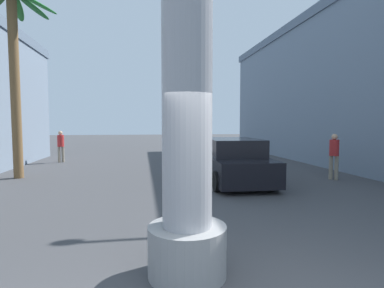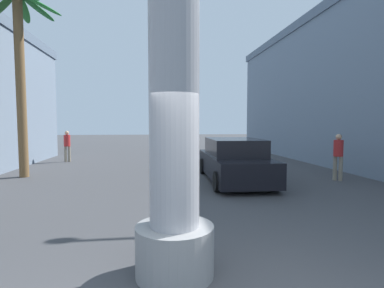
# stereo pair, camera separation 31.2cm
# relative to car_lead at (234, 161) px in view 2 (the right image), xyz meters

# --- Properties ---
(ground_plane) EXTENTS (92.87, 92.87, 0.00)m
(ground_plane) POSITION_rel_car_lead_xyz_m (-1.76, 2.02, -0.74)
(ground_plane) COLOR #424244
(car_lead) EXTENTS (2.20, 5.00, 1.56)m
(car_lead) POSITION_rel_car_lead_xyz_m (0.00, 0.00, 0.00)
(car_lead) COLOR black
(car_lead) RESTS_ON ground
(palm_tree_mid_left) EXTENTS (3.00, 3.11, 7.14)m
(palm_tree_mid_left) POSITION_rel_car_lead_xyz_m (-8.01, 1.87, 3.91)
(palm_tree_mid_left) COLOR brown
(palm_tree_mid_left) RESTS_ON ground
(pedestrian_far_left) EXTENTS (0.45, 0.45, 1.72)m
(pedestrian_far_left) POSITION_rel_car_lead_xyz_m (-7.67, 6.61, 0.27)
(pedestrian_far_left) COLOR gray
(pedestrian_far_left) RESTS_ON ground
(pedestrian_mid_right) EXTENTS (0.48, 0.48, 1.73)m
(pedestrian_mid_right) POSITION_rel_car_lead_xyz_m (3.84, -0.43, 0.28)
(pedestrian_mid_right) COLOR gray
(pedestrian_mid_right) RESTS_ON ground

